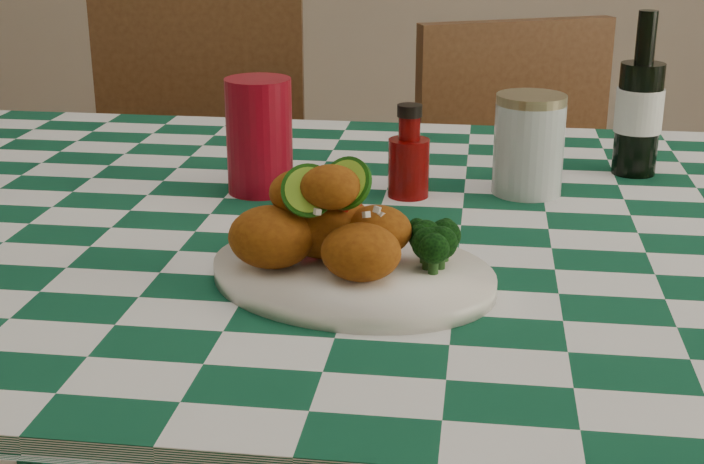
% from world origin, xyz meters
% --- Properties ---
extents(plate, '(0.36, 0.32, 0.02)m').
position_xyz_m(plate, '(-0.00, -0.20, 0.80)').
color(plate, white).
rests_on(plate, dining_table).
extents(fried_chicken_pile, '(0.16, 0.12, 0.11)m').
position_xyz_m(fried_chicken_pile, '(-0.02, -0.20, 0.86)').
color(fried_chicken_pile, '#8C480D').
rests_on(fried_chicken_pile, plate).
extents(broccoli_side, '(0.07, 0.07, 0.05)m').
position_xyz_m(broccoli_side, '(0.07, -0.18, 0.83)').
color(broccoli_side, black).
rests_on(broccoli_side, plate).
extents(red_tumbler, '(0.11, 0.11, 0.15)m').
position_xyz_m(red_tumbler, '(-0.16, 0.10, 0.86)').
color(red_tumbler, maroon).
rests_on(red_tumbler, dining_table).
extents(ketchup_bottle, '(0.05, 0.05, 0.12)m').
position_xyz_m(ketchup_bottle, '(0.03, 0.11, 0.85)').
color(ketchup_bottle, '#630504').
rests_on(ketchup_bottle, dining_table).
extents(mason_jar, '(0.12, 0.12, 0.13)m').
position_xyz_m(mason_jar, '(0.18, 0.14, 0.85)').
color(mason_jar, '#B2BCBA').
rests_on(mason_jar, dining_table).
extents(beer_bottle, '(0.09, 0.09, 0.22)m').
position_xyz_m(beer_bottle, '(0.33, 0.26, 0.90)').
color(beer_bottle, black).
rests_on(beer_bottle, dining_table).
extents(wooden_chair_left, '(0.49, 0.50, 0.95)m').
position_xyz_m(wooden_chair_left, '(-0.45, 0.67, 0.48)').
color(wooden_chair_left, '#472814').
rests_on(wooden_chair_left, ground).
extents(wooden_chair_right, '(0.56, 0.57, 0.91)m').
position_xyz_m(wooden_chair_right, '(0.26, 0.72, 0.46)').
color(wooden_chair_right, '#472814').
rests_on(wooden_chair_right, ground).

